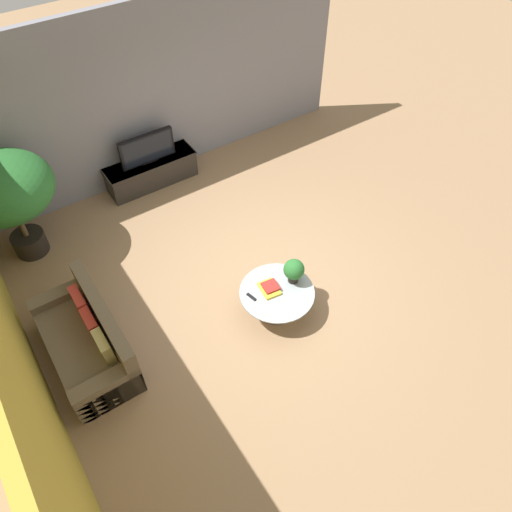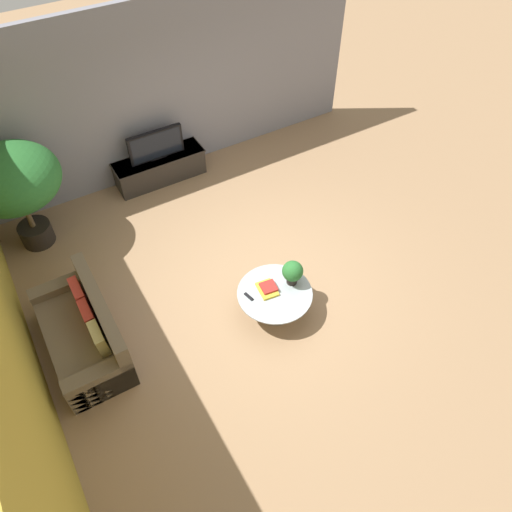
# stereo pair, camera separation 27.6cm
# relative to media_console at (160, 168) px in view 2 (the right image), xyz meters

# --- Properties ---
(ground_plane) EXTENTS (24.00, 24.00, 0.00)m
(ground_plane) POSITION_rel_media_console_xyz_m (0.32, -2.94, -0.25)
(ground_plane) COLOR #9E7A56
(back_wall_stone) EXTENTS (7.40, 0.12, 3.00)m
(back_wall_stone) POSITION_rel_media_console_xyz_m (0.32, 0.32, 1.25)
(back_wall_stone) COLOR gray
(back_wall_stone) RESTS_ON ground
(media_console) EXTENTS (1.61, 0.50, 0.49)m
(media_console) POSITION_rel_media_console_xyz_m (0.00, 0.00, 0.00)
(media_console) COLOR #2D2823
(media_console) RESTS_ON ground
(television) EXTENTS (0.97, 0.13, 0.52)m
(television) POSITION_rel_media_console_xyz_m (0.00, -0.00, 0.49)
(television) COLOR black
(television) RESTS_ON media_console
(coffee_table) EXTENTS (1.04, 1.04, 0.39)m
(coffee_table) POSITION_rel_media_console_xyz_m (0.22, -3.52, 0.02)
(coffee_table) COLOR #756656
(coffee_table) RESTS_ON ground
(couch_by_wall) EXTENTS (0.84, 1.76, 0.84)m
(couch_by_wall) POSITION_rel_media_console_xyz_m (-2.23, -2.77, 0.04)
(couch_by_wall) COLOR brown
(couch_by_wall) RESTS_ON ground
(potted_palm_tall) EXTENTS (1.39, 1.39, 1.74)m
(potted_palm_tall) POSITION_rel_media_console_xyz_m (-2.32, -0.45, 0.98)
(potted_palm_tall) COLOR black
(potted_palm_tall) RESTS_ON ground
(potted_plant_tabletop) EXTENTS (0.29, 0.29, 0.39)m
(potted_plant_tabletop) POSITION_rel_media_console_xyz_m (0.52, -3.48, 0.36)
(potted_plant_tabletop) COLOR black
(potted_plant_tabletop) RESTS_ON coffee_table
(book_stack) EXTENTS (0.28, 0.34, 0.07)m
(book_stack) POSITION_rel_media_console_xyz_m (0.16, -3.43, 0.17)
(book_stack) COLOR gold
(book_stack) RESTS_ON coffee_table
(remote_black) EXTENTS (0.07, 0.16, 0.02)m
(remote_black) POSITION_rel_media_console_xyz_m (-0.12, -3.41, 0.15)
(remote_black) COLOR black
(remote_black) RESTS_ON coffee_table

